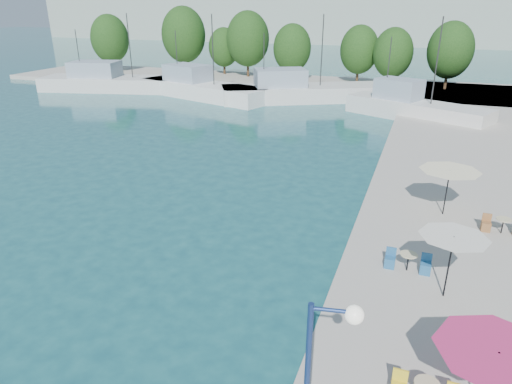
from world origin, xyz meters
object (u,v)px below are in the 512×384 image
at_px(umbrella_white, 453,243).
at_px(umbrella_cream, 449,175).
at_px(trawler_03, 300,92).
at_px(trawler_01, 115,82).
at_px(umbrella_pink, 497,361).
at_px(street_lamp, 324,369).
at_px(trawler_04, 413,108).
at_px(trawler_02, 201,89).

relative_size(umbrella_white, umbrella_cream, 0.83).
bearing_deg(trawler_03, trawler_01, 156.16).
relative_size(umbrella_pink, street_lamp, 0.63).
relative_size(trawler_01, umbrella_pink, 6.69).
bearing_deg(trawler_04, trawler_03, -175.71).
distance_m(trawler_03, umbrella_cream, 33.87).
height_order(trawler_03, umbrella_white, trawler_03).
relative_size(trawler_04, umbrella_white, 5.81).
height_order(trawler_01, street_lamp, trawler_01).
height_order(trawler_03, trawler_04, same).
bearing_deg(umbrella_cream, umbrella_pink, -86.24).
bearing_deg(trawler_04, umbrella_white, -59.79).
bearing_deg(trawler_01, umbrella_pink, -58.35).
bearing_deg(trawler_03, trawler_04, -48.93).
bearing_deg(umbrella_cream, trawler_02, 135.29).
height_order(trawler_02, umbrella_white, trawler_02).
distance_m(trawler_02, trawler_03, 12.40).
height_order(umbrella_white, umbrella_cream, umbrella_white).
distance_m(trawler_03, umbrella_white, 40.88).
bearing_deg(trawler_01, umbrella_white, -54.86).
bearing_deg(trawler_03, trawler_02, 161.47).
xyz_separation_m(trawler_03, street_lamp, (13.08, -46.55, 3.02)).
relative_size(trawler_02, trawler_03, 0.96).
relative_size(trawler_01, street_lamp, 4.21).
bearing_deg(trawler_02, umbrella_white, -33.31).
bearing_deg(trawler_04, street_lamp, -64.65).
height_order(trawler_02, street_lamp, trawler_02).
bearing_deg(street_lamp, umbrella_pink, 31.54).
relative_size(trawler_01, umbrella_white, 8.43).
relative_size(trawler_01, trawler_03, 1.07).
distance_m(umbrella_pink, umbrella_cream, 13.39).
relative_size(umbrella_pink, umbrella_white, 1.26).
xyz_separation_m(trawler_04, umbrella_cream, (2.72, -24.73, 1.69)).
bearing_deg(trawler_02, trawler_04, 11.39).
xyz_separation_m(umbrella_cream, street_lamp, (-2.83, -16.71, 1.32)).
height_order(trawler_04, umbrella_white, trawler_04).
xyz_separation_m(trawler_01, trawler_02, (13.05, -0.27, 0.00)).
xyz_separation_m(trawler_02, umbrella_pink, (29.03, -41.23, 1.52)).
distance_m(trawler_01, street_lamp, 59.10).
distance_m(trawler_01, umbrella_cream, 49.92).
relative_size(trawler_03, umbrella_cream, 6.49).
distance_m(trawler_01, trawler_03, 25.35).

